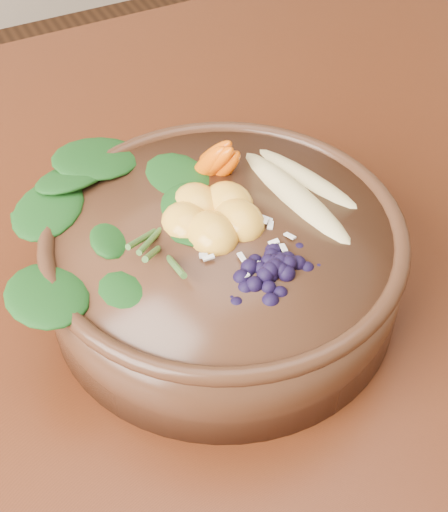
# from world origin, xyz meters

# --- Properties ---
(ground) EXTENTS (4.00, 4.00, 0.00)m
(ground) POSITION_xyz_m (0.00, 0.00, 0.00)
(ground) COLOR #381E0F
(ground) RESTS_ON ground
(dining_table) EXTENTS (1.60, 0.90, 0.75)m
(dining_table) POSITION_xyz_m (0.00, 0.00, 0.66)
(dining_table) COLOR #331C0C
(dining_table) RESTS_ON ground
(stoneware_bowl) EXTENTS (0.35, 0.35, 0.08)m
(stoneware_bowl) POSITION_xyz_m (-0.18, -0.10, 0.79)
(stoneware_bowl) COLOR #422616
(stoneware_bowl) RESTS_ON dining_table
(kale_heap) EXTENTS (0.23, 0.21, 0.05)m
(kale_heap) POSITION_xyz_m (-0.24, -0.04, 0.85)
(kale_heap) COLOR #194E17
(kale_heap) RESTS_ON stoneware_bowl
(carrot_cluster) EXTENTS (0.07, 0.07, 0.08)m
(carrot_cluster) POSITION_xyz_m (-0.14, -0.01, 0.87)
(carrot_cluster) COLOR #FF6700
(carrot_cluster) RESTS_ON stoneware_bowl
(banana_halves) EXTENTS (0.08, 0.18, 0.03)m
(banana_halves) POSITION_xyz_m (-0.10, -0.08, 0.85)
(banana_halves) COLOR #E0CC84
(banana_halves) RESTS_ON stoneware_bowl
(mandarin_cluster) EXTENTS (0.10, 0.11, 0.03)m
(mandarin_cluster) POSITION_xyz_m (-0.18, -0.08, 0.85)
(mandarin_cluster) COLOR #FFB131
(mandarin_cluster) RESTS_ON stoneware_bowl
(blueberry_pile) EXTENTS (0.16, 0.13, 0.04)m
(blueberry_pile) POSITION_xyz_m (-0.17, -0.16, 0.85)
(blueberry_pile) COLOR black
(blueberry_pile) RESTS_ON stoneware_bowl
(coconut_flakes) EXTENTS (0.11, 0.09, 0.01)m
(coconut_flakes) POSITION_xyz_m (-0.18, -0.12, 0.84)
(coconut_flakes) COLOR white
(coconut_flakes) RESTS_ON stoneware_bowl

